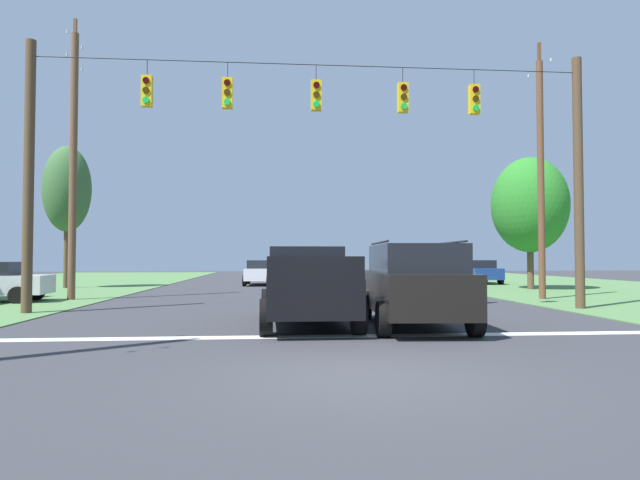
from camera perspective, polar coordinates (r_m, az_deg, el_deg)
The scene contains 16 objects.
ground_plane at distance 7.90m, azimuth 4.62°, elevation -14.09°, with size 120.00×120.00×0.00m, color #333338.
stop_bar_stripe at distance 11.66m, azimuth 1.46°, elevation -10.10°, with size 14.73×0.45×0.01m, color white.
lane_dash_0 at distance 17.59m, azimuth -0.70°, elevation -7.32°, with size 0.15×2.50×0.01m, color white.
lane_dash_1 at distance 23.75m, azimuth -1.78°, elevation -5.91°, with size 0.15×2.50×0.01m, color white.
lane_dash_2 at distance 32.02m, azimuth -2.57°, elevation -4.87°, with size 0.15×2.50×0.01m, color white.
lane_dash_3 at distance 37.65m, azimuth -2.91°, elevation -4.42°, with size 0.15×2.50×0.01m, color white.
lane_dash_4 at distance 43.09m, azimuth -3.16°, elevation -4.10°, with size 0.15×2.50×0.01m, color white.
overhead_signal_span at distance 17.13m, azimuth -0.48°, elevation 8.30°, with size 17.58×0.31×8.26m.
pickup_truck at distance 13.59m, azimuth -1.43°, elevation -4.85°, with size 2.33×5.42×1.95m.
suv_black at distance 13.23m, azimuth 9.87°, elevation -4.50°, with size 2.42×4.90×2.05m.
distant_car_crossing_white at distance 33.45m, azimuth -6.22°, elevation -3.39°, with size 2.13×4.36×1.52m.
distant_car_oncoming at distance 36.24m, azimuth 16.38°, elevation -3.21°, with size 2.18×4.38×1.52m.
utility_pole_mid_right at distance 23.66m, azimuth 22.26°, elevation 6.45°, with size 0.26×1.94×10.41m.
utility_pole_near_left at distance 23.75m, azimuth -24.59°, elevation 7.82°, with size 0.29×1.70×11.23m.
tree_roadside_right at distance 32.78m, azimuth -25.13°, elevation 4.85°, with size 2.52×2.52×7.80m.
tree_roadside_far_right at distance 30.49m, azimuth 21.25°, elevation 3.46°, with size 3.93×3.93×6.96m.
Camera 1 is at (-1.26, -7.61, 1.67)m, focal length 30.33 mm.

